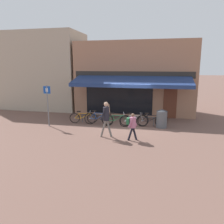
{
  "coord_description": "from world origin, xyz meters",
  "views": [
    {
      "loc": [
        1.83,
        -12.84,
        3.59
      ],
      "look_at": [
        -0.77,
        -1.14,
        1.05
      ],
      "focal_mm": 35.0,
      "sensor_mm": 36.0,
      "label": 1
    }
  ],
  "objects_px": {
    "bicycle_blue": "(98,118)",
    "bicycle_orange": "(83,118)",
    "pedestrian_child": "(132,124)",
    "litter_bin": "(162,118)",
    "parking_sign": "(48,101)",
    "pedestrian_adult": "(106,115)",
    "bicycle_black": "(151,121)",
    "bicycle_silver": "(134,120)",
    "bicycle_green": "(117,120)"
  },
  "relations": [
    {
      "from": "bicycle_silver",
      "to": "pedestrian_child",
      "type": "height_order",
      "value": "pedestrian_child"
    },
    {
      "from": "bicycle_blue",
      "to": "bicycle_silver",
      "type": "relative_size",
      "value": 1.05
    },
    {
      "from": "bicycle_black",
      "to": "bicycle_blue",
      "type": "bearing_deg",
      "value": 176.4
    },
    {
      "from": "bicycle_green",
      "to": "bicycle_silver",
      "type": "height_order",
      "value": "bicycle_silver"
    },
    {
      "from": "bicycle_black",
      "to": "pedestrian_adult",
      "type": "relative_size",
      "value": 0.98
    },
    {
      "from": "parking_sign",
      "to": "litter_bin",
      "type": "bearing_deg",
      "value": 9.7
    },
    {
      "from": "parking_sign",
      "to": "bicycle_black",
      "type": "bearing_deg",
      "value": 10.92
    },
    {
      "from": "bicycle_blue",
      "to": "bicycle_green",
      "type": "height_order",
      "value": "bicycle_blue"
    },
    {
      "from": "pedestrian_child",
      "to": "bicycle_silver",
      "type": "bearing_deg",
      "value": 98.12
    },
    {
      "from": "bicycle_silver",
      "to": "bicycle_blue",
      "type": "bearing_deg",
      "value": 161.93
    },
    {
      "from": "bicycle_orange",
      "to": "bicycle_silver",
      "type": "xyz_separation_m",
      "value": [
        3.23,
        -0.02,
        0.01
      ]
    },
    {
      "from": "bicycle_silver",
      "to": "bicycle_black",
      "type": "xyz_separation_m",
      "value": [
        1.02,
        0.13,
        0.01
      ]
    },
    {
      "from": "pedestrian_child",
      "to": "bicycle_black",
      "type": "bearing_deg",
      "value": 76.35
    },
    {
      "from": "litter_bin",
      "to": "pedestrian_child",
      "type": "bearing_deg",
      "value": -118.49
    },
    {
      "from": "bicycle_orange",
      "to": "pedestrian_child",
      "type": "distance_m",
      "value": 4.3
    },
    {
      "from": "pedestrian_child",
      "to": "parking_sign",
      "type": "bearing_deg",
      "value": 167.86
    },
    {
      "from": "bicycle_black",
      "to": "pedestrian_child",
      "type": "height_order",
      "value": "pedestrian_child"
    },
    {
      "from": "bicycle_blue",
      "to": "bicycle_silver",
      "type": "height_order",
      "value": "bicycle_blue"
    },
    {
      "from": "bicycle_green",
      "to": "pedestrian_adult",
      "type": "bearing_deg",
      "value": -107.98
    },
    {
      "from": "pedestrian_child",
      "to": "litter_bin",
      "type": "height_order",
      "value": "pedestrian_child"
    },
    {
      "from": "bicycle_blue",
      "to": "bicycle_orange",
      "type": "bearing_deg",
      "value": 172.58
    },
    {
      "from": "pedestrian_child",
      "to": "litter_bin",
      "type": "bearing_deg",
      "value": 65.01
    },
    {
      "from": "bicycle_silver",
      "to": "pedestrian_adult",
      "type": "xyz_separation_m",
      "value": [
        -1.15,
        -2.3,
        0.78
      ]
    },
    {
      "from": "bicycle_silver",
      "to": "litter_bin",
      "type": "height_order",
      "value": "litter_bin"
    },
    {
      "from": "bicycle_blue",
      "to": "parking_sign",
      "type": "bearing_deg",
      "value": -164.03
    },
    {
      "from": "bicycle_blue",
      "to": "bicycle_green",
      "type": "xyz_separation_m",
      "value": [
        1.17,
        -0.09,
        -0.02
      ]
    },
    {
      "from": "bicycle_blue",
      "to": "pedestrian_child",
      "type": "bearing_deg",
      "value": -48.38
    },
    {
      "from": "bicycle_green",
      "to": "bicycle_black",
      "type": "relative_size",
      "value": 0.97
    },
    {
      "from": "bicycle_orange",
      "to": "bicycle_silver",
      "type": "height_order",
      "value": "bicycle_silver"
    },
    {
      "from": "pedestrian_adult",
      "to": "parking_sign",
      "type": "distance_m",
      "value": 4.13
    },
    {
      "from": "bicycle_orange",
      "to": "pedestrian_child",
      "type": "height_order",
      "value": "pedestrian_child"
    },
    {
      "from": "bicycle_blue",
      "to": "bicycle_silver",
      "type": "xyz_separation_m",
      "value": [
        2.21,
        0.06,
        -0.02
      ]
    },
    {
      "from": "pedestrian_child",
      "to": "parking_sign",
      "type": "height_order",
      "value": "parking_sign"
    },
    {
      "from": "bicycle_orange",
      "to": "bicycle_blue",
      "type": "relative_size",
      "value": 0.97
    },
    {
      "from": "bicycle_silver",
      "to": "pedestrian_child",
      "type": "xyz_separation_m",
      "value": [
        0.2,
        -2.52,
        0.47
      ]
    },
    {
      "from": "bicycle_blue",
      "to": "parking_sign",
      "type": "xyz_separation_m",
      "value": [
        -2.86,
        -0.98,
        1.12
      ]
    },
    {
      "from": "parking_sign",
      "to": "bicycle_orange",
      "type": "bearing_deg",
      "value": 29.98
    },
    {
      "from": "bicycle_blue",
      "to": "pedestrian_adult",
      "type": "relative_size",
      "value": 1.0
    },
    {
      "from": "pedestrian_adult",
      "to": "litter_bin",
      "type": "distance_m",
      "value": 3.72
    },
    {
      "from": "bicycle_blue",
      "to": "litter_bin",
      "type": "relative_size",
      "value": 1.65
    },
    {
      "from": "pedestrian_adult",
      "to": "pedestrian_child",
      "type": "distance_m",
      "value": 1.41
    },
    {
      "from": "bicycle_orange",
      "to": "bicycle_blue",
      "type": "height_order",
      "value": "bicycle_blue"
    },
    {
      "from": "pedestrian_adult",
      "to": "bicycle_blue",
      "type": "bearing_deg",
      "value": 123.16
    },
    {
      "from": "pedestrian_child",
      "to": "bicycle_green",
      "type": "bearing_deg",
      "value": 121.19
    },
    {
      "from": "bicycle_blue",
      "to": "pedestrian_adult",
      "type": "xyz_separation_m",
      "value": [
        1.06,
        -2.24,
        0.75
      ]
    },
    {
      "from": "bicycle_black",
      "to": "litter_bin",
      "type": "distance_m",
      "value": 0.63
    },
    {
      "from": "bicycle_black",
      "to": "bicycle_orange",
      "type": "bearing_deg",
      "value": 174.47
    },
    {
      "from": "bicycle_green",
      "to": "pedestrian_adult",
      "type": "relative_size",
      "value": 0.95
    },
    {
      "from": "bicycle_green",
      "to": "bicycle_silver",
      "type": "relative_size",
      "value": 1.0
    },
    {
      "from": "litter_bin",
      "to": "bicycle_silver",
      "type": "bearing_deg",
      "value": -176.35
    }
  ]
}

